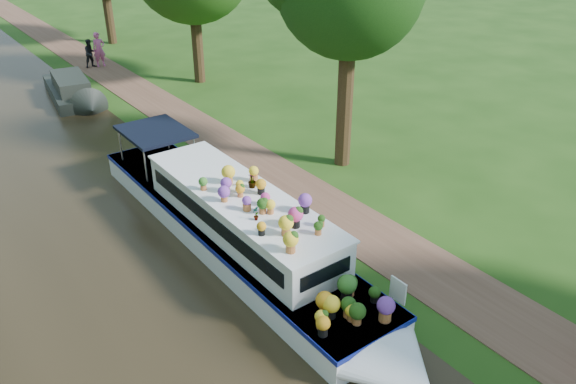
{
  "coord_description": "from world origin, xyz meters",
  "views": [
    {
      "loc": [
        -8.83,
        -10.77,
        8.7
      ],
      "look_at": [
        -0.57,
        0.4,
        1.3
      ],
      "focal_mm": 35.0,
      "sensor_mm": 36.0,
      "label": 1
    }
  ],
  "objects": [
    {
      "name": "ground",
      "position": [
        0.0,
        0.0,
        0.0
      ],
      "size": [
        100.0,
        100.0,
        0.0
      ],
      "primitive_type": "plane",
      "color": "#1D4010",
      "rests_on": "ground"
    },
    {
      "name": "canal_water",
      "position": [
        -6.0,
        0.0,
        0.01
      ],
      "size": [
        10.0,
        100.0,
        0.02
      ],
      "primitive_type": "cube",
      "color": "black",
      "rests_on": "ground"
    },
    {
      "name": "towpath",
      "position": [
        1.2,
        0.0,
        0.01
      ],
      "size": [
        2.2,
        100.0,
        0.03
      ],
      "primitive_type": "cube",
      "color": "brown",
      "rests_on": "ground"
    },
    {
      "name": "plant_boat",
      "position": [
        -2.25,
        0.2,
        0.85
      ],
      "size": [
        2.29,
        13.52,
        2.25
      ],
      "color": "white",
      "rests_on": "canal_water"
    },
    {
      "name": "second_boat",
      "position": [
        -1.81,
        16.0,
        0.47
      ],
      "size": [
        2.44,
        6.17,
        1.16
      ],
      "rotation": [
        0.0,
        0.0,
        -0.14
      ],
      "color": "black",
      "rests_on": "canal_water"
    },
    {
      "name": "pedestrian_pink",
      "position": [
        1.38,
        20.9,
        0.97
      ],
      "size": [
        0.7,
        0.48,
        1.89
      ],
      "primitive_type": "imported",
      "rotation": [
        0.0,
        0.0,
        -0.03
      ],
      "color": "#F16386",
      "rests_on": "towpath"
    },
    {
      "name": "pedestrian_dark",
      "position": [
        0.91,
        20.98,
        0.81
      ],
      "size": [
        0.8,
        0.64,
        1.56
      ],
      "primitive_type": "imported",
      "rotation": [
        0.0,
        0.0,
        0.07
      ],
      "color": "black",
      "rests_on": "towpath"
    },
    {
      "name": "verge_plant",
      "position": [
        -0.6,
        -1.23,
        0.2
      ],
      "size": [
        0.38,
        0.34,
        0.39
      ],
      "primitive_type": "imported",
      "rotation": [
        0.0,
        0.0,
        -0.1
      ],
      "color": "#2B691F",
      "rests_on": "ground"
    }
  ]
}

